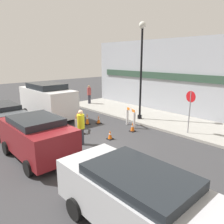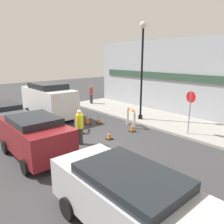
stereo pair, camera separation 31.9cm
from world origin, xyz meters
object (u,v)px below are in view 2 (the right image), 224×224
(parked_car_0, at_px, (3,115))
(parked_car_1, at_px, (35,134))
(person_pedestrian, at_px, (91,94))
(work_van, at_px, (49,99))
(streetlamp_post, at_px, (142,59))
(person_worker, at_px, (80,126))
(stop_sign, at_px, (190,106))
(parked_car_2, at_px, (130,199))

(parked_car_0, bearing_deg, parked_car_1, 0.00)
(person_pedestrian, height_order, work_van, work_van)
(parked_car_0, distance_m, parked_car_1, 4.64)
(streetlamp_post, height_order, person_worker, streetlamp_post)
(stop_sign, bearing_deg, person_worker, 72.23)
(person_pedestrian, xyz_separation_m, parked_car_2, (12.67, -8.01, -0.07))
(stop_sign, distance_m, work_van, 9.33)
(person_worker, relative_size, work_van, 0.36)
(streetlamp_post, bearing_deg, parked_car_1, -84.34)
(stop_sign, xyz_separation_m, parked_car_1, (-2.93, -7.22, -0.68))
(streetlamp_post, xyz_separation_m, stop_sign, (3.67, -0.26, -2.35))
(person_pedestrian, xyz_separation_m, work_van, (1.57, -4.75, 0.33))
(stop_sign, bearing_deg, parked_car_0, 55.60)
(streetlamp_post, xyz_separation_m, parked_car_2, (6.33, -7.48, -3.11))
(person_pedestrian, bearing_deg, stop_sign, -174.45)
(parked_car_2, bearing_deg, stop_sign, 110.24)
(parked_car_1, xyz_separation_m, work_van, (-5.51, 3.25, 0.33))
(stop_sign, distance_m, person_worker, 5.84)
(parked_car_0, xyz_separation_m, parked_car_1, (4.64, 0.00, 0.08))
(parked_car_1, distance_m, parked_car_2, 5.59)
(parked_car_0, relative_size, parked_car_1, 1.04)
(person_pedestrian, bearing_deg, streetlamp_post, -174.67)
(streetlamp_post, xyz_separation_m, parked_car_0, (-3.89, -7.48, -3.12))
(person_worker, distance_m, person_pedestrian, 9.21)
(parked_car_1, bearing_deg, parked_car_0, -180.00)
(parked_car_1, bearing_deg, stop_sign, 67.93)
(parked_car_2, height_order, work_van, work_van)
(streetlamp_post, relative_size, work_van, 1.26)
(parked_car_2, distance_m, work_van, 11.58)
(work_van, bearing_deg, parked_car_0, -74.87)
(person_pedestrian, distance_m, work_van, 5.02)
(streetlamp_post, distance_m, person_worker, 6.19)
(stop_sign, xyz_separation_m, parked_car_2, (2.66, -7.22, -0.75))
(person_worker, distance_m, parked_car_2, 5.95)
(person_worker, bearing_deg, work_van, 58.82)
(streetlamp_post, xyz_separation_m, work_van, (-4.77, -4.23, -2.71))
(parked_car_0, distance_m, parked_car_2, 10.22)
(parked_car_2, relative_size, work_van, 0.93)
(person_pedestrian, height_order, parked_car_1, parked_car_1)
(parked_car_0, xyz_separation_m, work_van, (-0.88, 3.25, 0.42))
(streetlamp_post, bearing_deg, work_van, -138.45)
(parked_car_0, relative_size, parked_car_2, 0.89)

